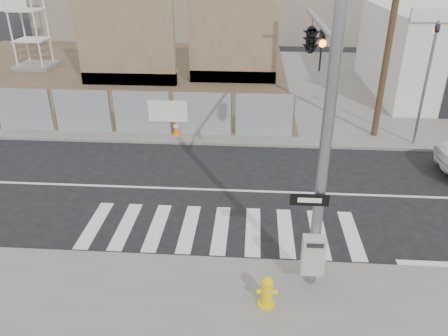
# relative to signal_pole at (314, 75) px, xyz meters

# --- Properties ---
(ground) EXTENTS (100.00, 100.00, 0.00)m
(ground) POSITION_rel_signal_pole_xyz_m (-2.49, 2.05, -4.78)
(ground) COLOR black
(ground) RESTS_ON ground
(sidewalk_far) EXTENTS (50.00, 20.00, 0.12)m
(sidewalk_far) POSITION_rel_signal_pole_xyz_m (-2.49, 16.05, -4.72)
(sidewalk_far) COLOR slate
(sidewalk_far) RESTS_ON ground
(signal_pole) EXTENTS (0.96, 5.87, 7.00)m
(signal_pole) POSITION_rel_signal_pole_xyz_m (0.00, 0.00, 0.00)
(signal_pole) COLOR gray
(signal_pole) RESTS_ON sidewalk_near
(far_signal_pole) EXTENTS (0.16, 0.20, 5.60)m
(far_signal_pole) POSITION_rel_signal_pole_xyz_m (5.51, 6.65, -1.30)
(far_signal_pole) COLOR gray
(far_signal_pole) RESTS_ON sidewalk_far
(chain_link_fence) EXTENTS (24.60, 0.04, 2.00)m
(chain_link_fence) POSITION_rel_signal_pole_xyz_m (-12.49, 7.05, -3.66)
(chain_link_fence) COLOR gray
(chain_link_fence) RESTS_ON sidewalk_far
(concrete_wall_left) EXTENTS (6.00, 1.30, 8.00)m
(concrete_wall_left) POSITION_rel_signal_pole_xyz_m (-9.49, 15.13, -1.40)
(concrete_wall_left) COLOR brown
(concrete_wall_left) RESTS_ON sidewalk_far
(concrete_wall_right) EXTENTS (5.50, 1.30, 8.00)m
(concrete_wall_right) POSITION_rel_signal_pole_xyz_m (-2.99, 16.13, -1.40)
(concrete_wall_right) COLOR brown
(concrete_wall_right) RESTS_ON sidewalk_far
(utility_pole_right) EXTENTS (1.60, 0.28, 10.00)m
(utility_pole_right) POSITION_rel_signal_pole_xyz_m (4.01, 7.55, 0.42)
(utility_pole_right) COLOR #4D3A24
(utility_pole_right) RESTS_ON sidewalk_far
(fire_hydrant) EXTENTS (0.53, 0.53, 0.82)m
(fire_hydrant) POSITION_rel_signal_pole_xyz_m (-1.15, -3.68, -4.26)
(fire_hydrant) COLOR yellow
(fire_hydrant) RESTS_ON sidewalk_near
(traffic_cone_b) EXTENTS (0.41, 0.41, 0.65)m
(traffic_cone_b) POSITION_rel_signal_pole_xyz_m (-11.69, 7.49, -4.34)
(traffic_cone_b) COLOR #EE3B0C
(traffic_cone_b) RESTS_ON sidewalk_far
(traffic_cone_c) EXTENTS (0.48, 0.48, 0.70)m
(traffic_cone_c) POSITION_rel_signal_pole_xyz_m (-9.41, 7.46, -4.32)
(traffic_cone_c) COLOR red
(traffic_cone_c) RESTS_ON sidewalk_far
(traffic_cone_d) EXTENTS (0.44, 0.44, 0.68)m
(traffic_cone_d) POSITION_rel_signal_pole_xyz_m (-5.12, 6.87, -4.33)
(traffic_cone_d) COLOR orange
(traffic_cone_d) RESTS_ON sidewalk_far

